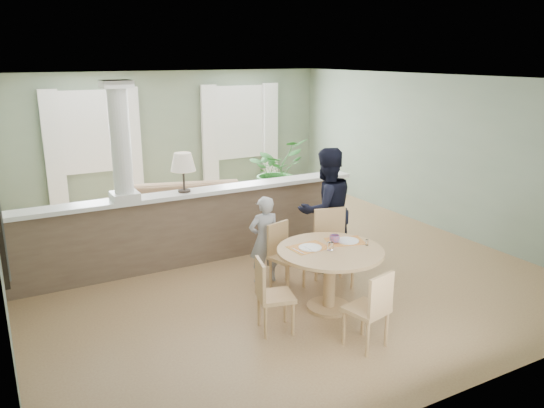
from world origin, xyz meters
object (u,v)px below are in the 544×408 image
dining_table (330,261)px  man_person (326,210)px  chair_far_man (333,243)px  child_person (264,240)px  sofa (183,210)px  chair_far_boy (284,252)px  houseplant (276,171)px  chair_near (372,307)px  chair_side (270,292)px

dining_table → man_person: bearing=58.5°
chair_far_man → child_person: child_person is taller
dining_table → child_person: child_person is taller
sofa → man_person: size_ratio=1.53×
child_person → chair_far_boy: bearing=125.7°
chair_far_boy → man_person: bearing=-0.4°
chair_far_boy → child_person: 0.32m
chair_far_boy → man_person: man_person is taller
houseplant → chair_far_man: (-1.36, -4.01, -0.11)m
sofa → chair_near: size_ratio=3.14×
houseplant → chair_near: bearing=-109.4°
chair_near → child_person: size_ratio=0.72×
sofa → houseplant: bearing=37.9°
dining_table → sofa: bearing=98.9°
man_person → chair_far_man: bearing=67.8°
chair_near → chair_far_man: bearing=-124.0°
chair_far_man → sofa: bearing=121.4°
chair_far_boy → chair_near: (0.02, -1.81, -0.00)m
sofa → chair_far_boy: size_ratio=3.13×
sofa → chair_side: 3.83m
dining_table → child_person: bearing=106.4°
sofa → chair_side: size_ratio=3.19×
dining_table → child_person: (-0.32, 1.09, -0.01)m
chair_side → man_person: size_ratio=0.48×
houseplant → man_person: man_person is taller
chair_far_boy → man_person: 0.95m
houseplant → chair_side: (-2.74, -4.78, -0.20)m
child_person → sofa: bearing=-80.5°
houseplant → chair_side: bearing=-119.8°
chair_far_man → chair_side: bearing=-138.5°
chair_far_boy → chair_near: 1.81m
houseplant → man_person: 3.75m
dining_table → chair_side: (-0.90, -0.15, -0.14)m
chair_far_boy → chair_far_man: bearing=-35.3°
sofa → chair_side: (-0.33, -3.82, 0.07)m
sofa → dining_table: size_ratio=2.13×
chair_far_man → houseplant: bearing=83.7°
chair_far_man → man_person: man_person is taller
chair_near → chair_far_boy: bearing=-102.1°
chair_side → sofa: bearing=9.0°
houseplant → chair_far_boy: houseplant is taller
chair_far_boy → child_person: bearing=105.1°
sofa → dining_table: dining_table is taller
chair_side → man_person: 2.03m
man_person → child_person: bearing=-0.6°
chair_near → child_person: (-0.18, 2.06, 0.13)m
sofa → houseplant: houseplant is taller
child_person → man_person: 1.02m
chair_far_man → man_person: bearing=80.2°
dining_table → chair_far_boy: dining_table is taller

